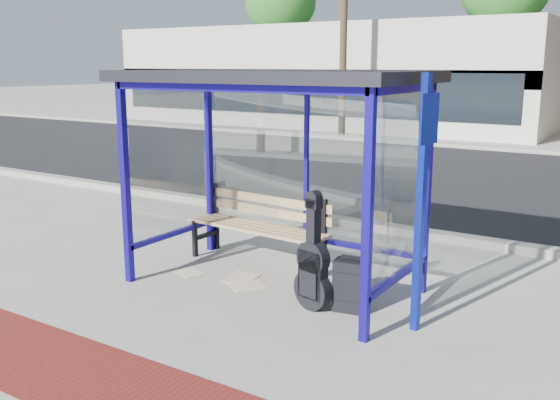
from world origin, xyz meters
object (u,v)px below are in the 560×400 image
Objects in this scene: bench at (260,223)px; suitcase at (351,286)px; backpack at (309,281)px; guitar_bag at (313,269)px.

suitcase is at bearing -21.69° from bench.
backpack is (-0.56, 0.12, -0.09)m from suitcase.
backpack is at bearing 139.33° from guitar_bag.
bench is 1.87m from suitcase.
bench is 1.35m from backpack.
backpack is (-0.21, 0.28, -0.25)m from guitar_bag.
guitar_bag is at bearing -166.43° from suitcase.
backpack is at bearing 157.05° from suitcase.
suitcase is at bearing 10.91° from backpack.
guitar_bag reaches higher than bench.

